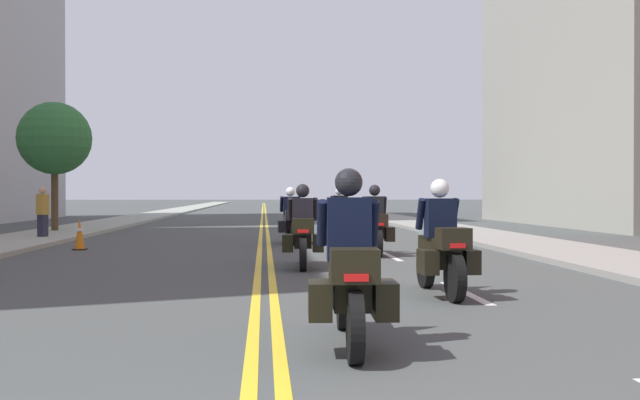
{
  "coord_description": "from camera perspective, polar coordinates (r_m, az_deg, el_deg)",
  "views": [
    {
      "loc": [
        -0.02,
        -2.05,
        1.4
      ],
      "look_at": [
        1.35,
        15.48,
        1.25
      ],
      "focal_mm": 40.71,
      "sensor_mm": 36.0,
      "label": 1
    }
  ],
  "objects": [
    {
      "name": "ground_plane",
      "position": [
        50.07,
        -4.42,
        -1.13
      ],
      "size": [
        264.0,
        264.0,
        0.0
      ],
      "primitive_type": "plane",
      "color": "#414644"
    },
    {
      "name": "street_tree_0",
      "position": [
        27.25,
        -20.14,
        4.54
      ],
      "size": [
        2.56,
        2.56,
        4.64
      ],
      "color": "#483924",
      "rests_on": "ground"
    },
    {
      "name": "motorcycle_4",
      "position": [
        20.46,
        -2.31,
        -1.61
      ],
      "size": [
        0.78,
        2.26,
        1.6
      ],
      "rotation": [
        0.0,
        0.0,
        0.05
      ],
      "color": "black",
      "rests_on": "ground"
    },
    {
      "name": "sidewalk_left",
      "position": [
        50.55,
        -12.4,
        -1.06
      ],
      "size": [
        2.71,
        144.0,
        0.12
      ],
      "primitive_type": "cube",
      "color": "#949A8C",
      "rests_on": "ground"
    },
    {
      "name": "motorcycle_5",
      "position": [
        23.61,
        1.54,
        -1.34
      ],
      "size": [
        0.77,
        2.25,
        1.62
      ],
      "rotation": [
        0.0,
        0.0,
        -0.03
      ],
      "color": "black",
      "rests_on": "ground"
    },
    {
      "name": "centreline_yellow_outer",
      "position": [
        50.07,
        -4.29,
        -1.13
      ],
      "size": [
        0.12,
        132.0,
        0.01
      ],
      "primitive_type": "cube",
      "color": "yellow",
      "rests_on": "ground"
    },
    {
      "name": "sidewalk_right",
      "position": [
        50.56,
        3.55,
        -1.05
      ],
      "size": [
        2.71,
        144.0,
        0.12
      ],
      "primitive_type": "cube",
      "color": "gray",
      "rests_on": "ground"
    },
    {
      "name": "pedestrian_1",
      "position": [
        23.28,
        -20.96,
        -0.94
      ],
      "size": [
        0.31,
        0.41,
        1.63
      ],
      "rotation": [
        0.0,
        0.0,
        1.29
      ],
      "color": "#232536",
      "rests_on": "ground"
    },
    {
      "name": "motorcycle_3",
      "position": [
        16.65,
        4.36,
        -2.08
      ],
      "size": [
        0.77,
        2.17,
        1.62
      ],
      "rotation": [
        0.0,
        0.0,
        -0.03
      ],
      "color": "black",
      "rests_on": "ground"
    },
    {
      "name": "lane_dashes_white",
      "position": [
        31.21,
        0.79,
        -2.09
      ],
      "size": [
        0.14,
        56.4,
        0.01
      ],
      "color": "silver",
      "rests_on": "ground"
    },
    {
      "name": "motorcycle_2",
      "position": [
        13.75,
        -1.36,
        -2.67
      ],
      "size": [
        0.78,
        2.21,
        1.59
      ],
      "rotation": [
        0.0,
        0.0,
        -0.05
      ],
      "color": "black",
      "rests_on": "ground"
    },
    {
      "name": "motorcycle_1",
      "position": [
        10.08,
        9.54,
        -3.78
      ],
      "size": [
        0.78,
        2.12,
        1.61
      ],
      "rotation": [
        0.0,
        0.0,
        0.04
      ],
      "color": "black",
      "rests_on": "ground"
    },
    {
      "name": "motorcycle_0",
      "position": [
        6.62,
        2.33,
        -5.94
      ],
      "size": [
        0.78,
        2.17,
        1.64
      ],
      "rotation": [
        0.0,
        0.0,
        -0.05
      ],
      "color": "black",
      "rests_on": "ground"
    },
    {
      "name": "centreline_yellow_inner",
      "position": [
        50.07,
        -4.56,
        -1.13
      ],
      "size": [
        0.12,
        132.0,
        0.01
      ],
      "primitive_type": "cube",
      "color": "yellow",
      "rests_on": "ground"
    },
    {
      "name": "traffic_cone_2",
      "position": [
        19.1,
        -18.37,
        -2.54
      ],
      "size": [
        0.32,
        0.32,
        0.81
      ],
      "color": "black",
      "rests_on": "ground"
    }
  ]
}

